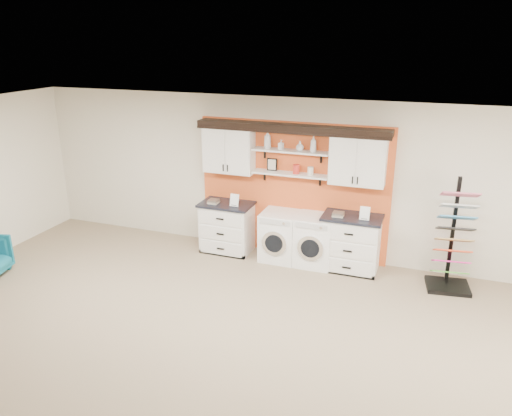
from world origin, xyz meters
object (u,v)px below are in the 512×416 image
at_px(base_cabinet_left, 227,227).
at_px(washer, 280,236).
at_px(sample_rack, 451,255).
at_px(dryer, 315,240).
at_px(base_cabinet_right, 351,243).

xyz_separation_m(base_cabinet_left, washer, (1.01, -0.00, -0.03)).
bearing_deg(washer, sample_rack, -2.54).
bearing_deg(washer, base_cabinet_left, 179.81).
distance_m(dryer, sample_rack, 2.20).
xyz_separation_m(washer, sample_rack, (2.82, -0.13, 0.12)).
bearing_deg(base_cabinet_right, base_cabinet_left, 180.00).
distance_m(base_cabinet_right, sample_rack, 1.58).
relative_size(base_cabinet_left, sample_rack, 0.53).
xyz_separation_m(base_cabinet_left, sample_rack, (3.84, -0.13, 0.09)).
height_order(base_cabinet_left, sample_rack, sample_rack).
relative_size(base_cabinet_left, dryer, 1.07).
xyz_separation_m(washer, dryer, (0.63, 0.00, 0.00)).
bearing_deg(base_cabinet_left, dryer, -0.12).
height_order(base_cabinet_left, washer, base_cabinet_left).
distance_m(washer, dryer, 0.63).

